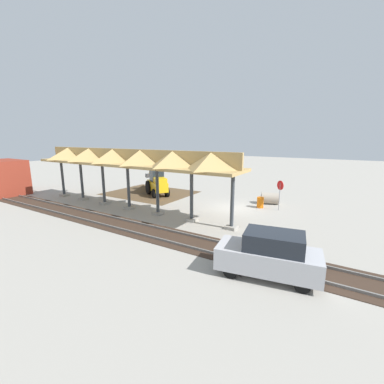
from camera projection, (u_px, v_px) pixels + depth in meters
The scene contains 11 objects.
ground_plane at pixel (234, 208), 21.41m from camera, with size 120.00×120.00×0.00m, color #9E998E.
dirt_work_zone at pixel (150, 193), 27.26m from camera, with size 8.63×7.00×0.01m, color brown.
platform_canopy at pixel (127, 158), 20.38m from camera, with size 19.37×3.20×4.90m.
rail_tracks at pixel (180, 239), 14.79m from camera, with size 60.00×2.58×0.15m.
stop_sign at pixel (280, 189), 20.44m from camera, with size 0.61×0.50×2.44m.
backhoe at pixel (157, 183), 26.14m from camera, with size 4.81×3.82×2.82m.
dirt_mound at pixel (143, 191), 28.24m from camera, with size 4.48×4.48×1.36m, color brown.
concrete_pipe at pixel (270, 198), 22.72m from camera, with size 1.73×1.44×1.01m.
brick_utility_building at pixel (3, 177), 26.31m from camera, with size 4.49×3.23×3.53m, color maroon.
distant_parked_car at pixel (269, 255), 10.71m from camera, with size 4.43×2.42×1.98m.
traffic_barrel at pixel (260, 202), 21.49m from camera, with size 0.56×0.56×0.90m, color orange.
Camera 1 is at (-7.90, 19.40, 5.78)m, focal length 24.00 mm.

